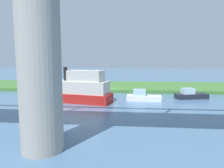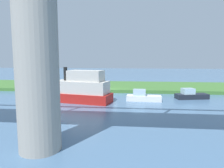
% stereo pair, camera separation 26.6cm
% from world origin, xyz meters
% --- Properties ---
extents(ground_plane, '(160.00, 160.00, 0.00)m').
position_xyz_m(ground_plane, '(0.00, 0.00, 0.00)').
color(ground_plane, '#4C7093').
extents(grassy_bank, '(80.00, 12.00, 0.50)m').
position_xyz_m(grassy_bank, '(0.00, -6.00, 0.25)').
color(grassy_bank, '#427533').
rests_on(grassy_bank, ground).
extents(bridge_pylon, '(2.35, 2.35, 10.85)m').
position_xyz_m(bridge_pylon, '(1.61, 19.95, 5.43)').
color(bridge_pylon, '#9E998E').
rests_on(bridge_pylon, ground).
extents(person_on_bank, '(0.44, 0.44, 1.39)m').
position_xyz_m(person_on_bank, '(1.07, -1.13, 1.20)').
color(person_on_bank, '#2D334C').
rests_on(person_on_bank, grassy_bank).
extents(mooring_post, '(0.20, 0.20, 0.93)m').
position_xyz_m(mooring_post, '(9.97, -0.67, 0.96)').
color(mooring_post, brown).
rests_on(mooring_post, grassy_bank).
extents(skiff_small, '(8.57, 4.37, 4.18)m').
position_xyz_m(skiff_small, '(2.77, 6.76, 1.55)').
color(skiff_small, red).
rests_on(skiff_small, ground).
extents(motorboat_white, '(4.31, 1.73, 1.41)m').
position_xyz_m(motorboat_white, '(-4.81, 5.35, 0.50)').
color(motorboat_white, white).
rests_on(motorboat_white, ground).
extents(pontoon_yellow, '(4.37, 2.38, 1.38)m').
position_xyz_m(pontoon_yellow, '(-11.09, 3.41, 0.49)').
color(pontoon_yellow, '#1E232D').
rests_on(pontoon_yellow, ground).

